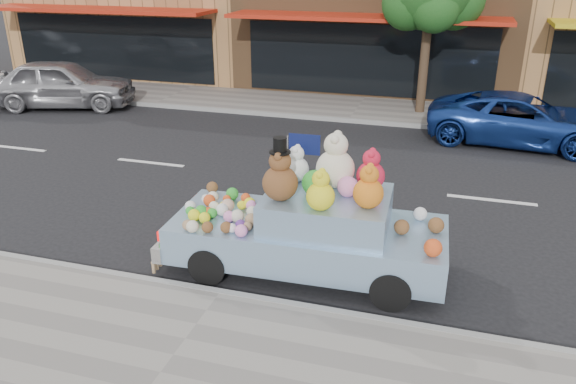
% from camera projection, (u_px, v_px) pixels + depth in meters
% --- Properties ---
extents(ground, '(120.00, 120.00, 0.00)m').
position_uv_depth(ground, '(307.00, 180.00, 12.80)').
color(ground, black).
rests_on(ground, ground).
extents(near_sidewalk, '(60.00, 3.00, 0.12)m').
position_uv_depth(near_sidewalk, '(174.00, 358.00, 7.04)').
color(near_sidewalk, gray).
rests_on(near_sidewalk, ground).
extents(far_sidewalk, '(60.00, 3.00, 0.12)m').
position_uv_depth(far_sidewalk, '(358.00, 109.00, 18.51)').
color(far_sidewalk, gray).
rests_on(far_sidewalk, ground).
extents(near_kerb, '(60.00, 0.12, 0.13)m').
position_uv_depth(near_kerb, '(221.00, 294.00, 8.36)').
color(near_kerb, gray).
rests_on(near_kerb, ground).
extents(far_kerb, '(60.00, 0.12, 0.13)m').
position_uv_depth(far_kerb, '(349.00, 120.00, 17.19)').
color(far_kerb, gray).
rests_on(far_kerb, ground).
extents(car_silver, '(5.04, 3.15, 1.60)m').
position_uv_depth(car_silver, '(62.00, 84.00, 18.63)').
color(car_silver, '#A1A1A5').
rests_on(car_silver, ground).
extents(car_blue, '(5.01, 2.67, 1.34)m').
position_uv_depth(car_blue, '(521.00, 120.00, 15.03)').
color(car_blue, navy).
rests_on(car_blue, ground).
extents(art_car, '(4.55, 1.92, 2.32)m').
position_uv_depth(art_car, '(309.00, 225.00, 8.84)').
color(art_car, black).
rests_on(art_car, ground).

